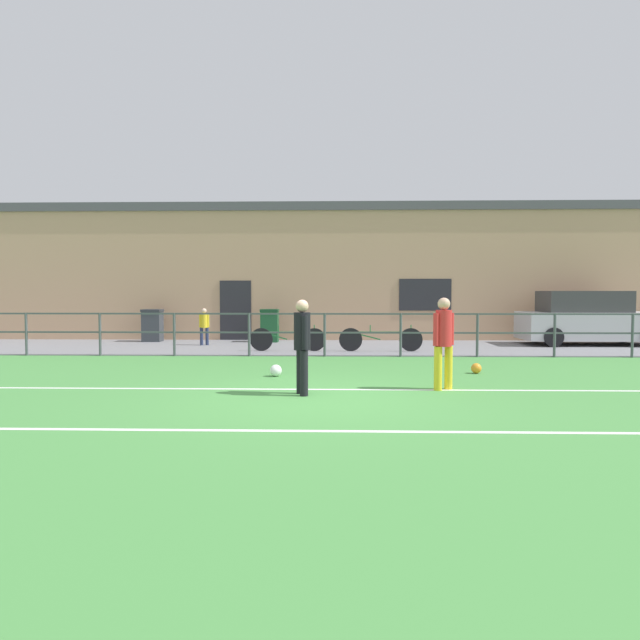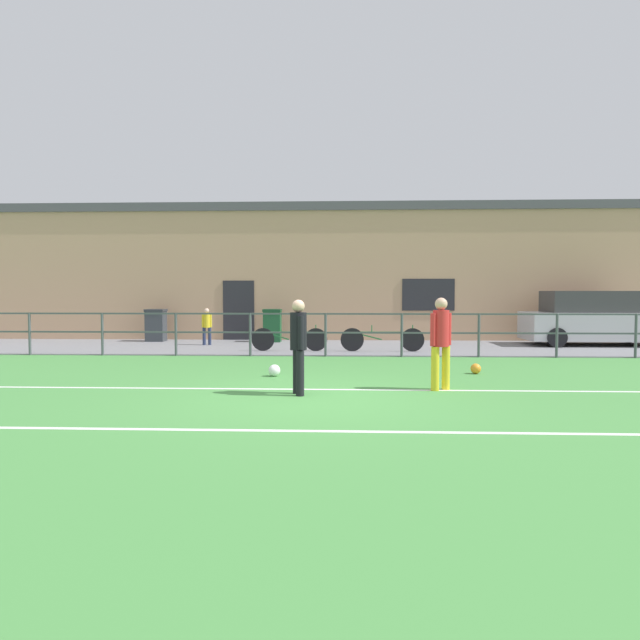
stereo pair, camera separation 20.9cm
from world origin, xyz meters
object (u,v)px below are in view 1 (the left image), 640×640
(parked_car_red, at_px, (588,319))
(bicycle_parked_1, at_px, (288,339))
(player_goalkeeper, at_px, (302,341))
(soccer_ball_match, at_px, (476,368))
(player_striker, at_px, (444,338))
(trash_bin_1, at_px, (153,325))
(soccer_ball_spare, at_px, (276,371))
(trash_bin_0, at_px, (270,325))
(bicycle_parked_0, at_px, (381,339))
(spectator_child, at_px, (204,324))

(parked_car_red, bearing_deg, bicycle_parked_1, -166.39)
(player_goalkeeper, relative_size, soccer_ball_match, 7.30)
(player_striker, relative_size, bicycle_parked_1, 0.74)
(trash_bin_1, bearing_deg, player_striker, -49.15)
(soccer_ball_spare, relative_size, trash_bin_0, 0.22)
(player_goalkeeper, distance_m, trash_bin_0, 10.07)
(trash_bin_1, bearing_deg, bicycle_parked_0, -22.07)
(player_striker, height_order, spectator_child, player_striker)
(trash_bin_1, bearing_deg, parked_car_red, -3.07)
(soccer_ball_match, relative_size, spectator_child, 0.19)
(spectator_child, distance_m, bicycle_parked_1, 3.31)
(player_goalkeeper, bearing_deg, trash_bin_0, 172.08)
(soccer_ball_spare, bearing_deg, spectator_child, 114.22)
(spectator_child, distance_m, trash_bin_0, 2.30)
(player_striker, height_order, trash_bin_0, player_striker)
(soccer_ball_match, bearing_deg, soccer_ball_spare, -172.47)
(player_striker, height_order, bicycle_parked_1, player_striker)
(spectator_child, bearing_deg, soccer_ball_spare, 95.97)
(parked_car_red, bearing_deg, player_goalkeeper, -132.98)
(player_goalkeeper, distance_m, bicycle_parked_1, 7.00)
(soccer_ball_match, distance_m, bicycle_parked_0, 4.63)
(player_goalkeeper, bearing_deg, soccer_ball_spare, -179.99)
(trash_bin_0, bearing_deg, spectator_child, -147.29)
(trash_bin_0, xyz_separation_m, trash_bin_1, (-4.00, 0.05, -0.00))
(player_goalkeeper, height_order, parked_car_red, parked_car_red)
(player_striker, relative_size, soccer_ball_match, 7.43)
(player_striker, height_order, trash_bin_1, player_striker)
(player_striker, relative_size, spectator_child, 1.38)
(parked_car_red, distance_m, bicycle_parked_1, 9.69)
(player_striker, height_order, parked_car_red, parked_car_red)
(spectator_child, xyz_separation_m, bicycle_parked_0, (5.44, -1.75, -0.32))
(soccer_ball_spare, relative_size, bicycle_parked_0, 0.10)
(soccer_ball_match, xyz_separation_m, bicycle_parked_0, (-1.68, 4.31, 0.26))
(player_goalkeeper, relative_size, bicycle_parked_1, 0.73)
(bicycle_parked_1, relative_size, trash_bin_1, 1.98)
(player_goalkeeper, height_order, bicycle_parked_0, player_goalkeeper)
(soccer_ball_spare, bearing_deg, parked_car_red, 37.68)
(spectator_child, height_order, trash_bin_1, spectator_child)
(player_striker, xyz_separation_m, trash_bin_0, (-4.13, 9.35, -0.34))
(player_goalkeeper, distance_m, trash_bin_1, 11.49)
(player_striker, distance_m, soccer_ball_spare, 3.53)
(soccer_ball_spare, distance_m, spectator_child, 7.27)
(player_goalkeeper, distance_m, bicycle_parked_0, 7.18)
(player_striker, bearing_deg, bicycle_parked_0, 64.47)
(spectator_child, xyz_separation_m, bicycle_parked_1, (2.80, -1.75, -0.32))
(spectator_child, bearing_deg, player_striker, 108.54)
(soccer_ball_match, xyz_separation_m, trash_bin_0, (-5.19, 7.30, 0.47))
(bicycle_parked_0, bearing_deg, bicycle_parked_1, -180.00)
(soccer_ball_match, relative_size, bicycle_parked_0, 0.09)
(parked_car_red, bearing_deg, bicycle_parked_0, -161.39)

